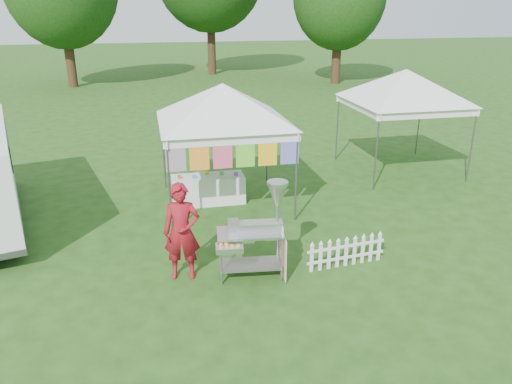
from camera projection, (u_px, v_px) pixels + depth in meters
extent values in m
plane|color=#234313|center=(255.00, 270.00, 9.47)|extent=(120.00, 120.00, 0.00)
cylinder|color=#59595E|center=(169.00, 187.00, 10.71)|extent=(0.04, 0.04, 2.10)
cylinder|color=#59595E|center=(296.00, 177.00, 11.28)|extent=(0.04, 0.04, 2.10)
cylinder|color=#59595E|center=(163.00, 151.00, 13.31)|extent=(0.04, 0.04, 2.10)
cylinder|color=#59595E|center=(267.00, 145.00, 13.88)|extent=(0.04, 0.04, 2.10)
cube|color=white|center=(234.00, 140.00, 10.66)|extent=(3.00, 0.03, 0.22)
cube|color=white|center=(215.00, 113.00, 13.25)|extent=(3.00, 0.03, 0.22)
pyramid|color=white|center=(223.00, 83.00, 11.60)|extent=(4.24, 4.24, 0.90)
cylinder|color=#59595E|center=(234.00, 136.00, 10.63)|extent=(3.00, 0.03, 0.03)
cube|color=#2FB29B|center=(176.00, 156.00, 10.51)|extent=(0.42, 0.01, 0.70)
cube|color=red|center=(199.00, 154.00, 10.61)|extent=(0.42, 0.01, 0.70)
cube|color=#E01CB8|center=(223.00, 153.00, 10.71)|extent=(0.42, 0.01, 0.70)
cube|color=#199824|center=(245.00, 152.00, 10.81)|extent=(0.42, 0.01, 0.70)
cube|color=orange|center=(268.00, 150.00, 10.91)|extent=(0.42, 0.01, 0.70)
cube|color=#A4179B|center=(290.00, 149.00, 11.01)|extent=(0.42, 0.01, 0.70)
cylinder|color=#59595E|center=(376.00, 152.00, 13.19)|extent=(0.04, 0.04, 2.10)
cylinder|color=#59595E|center=(472.00, 146.00, 13.76)|extent=(0.04, 0.04, 2.10)
cylinder|color=#59595E|center=(337.00, 128.00, 15.78)|extent=(0.04, 0.04, 2.10)
cylinder|color=#59595E|center=(419.00, 123.00, 16.35)|extent=(0.04, 0.04, 2.10)
cube|color=white|center=(429.00, 114.00, 13.14)|extent=(3.00, 0.03, 0.22)
cube|color=white|center=(381.00, 96.00, 15.73)|extent=(3.00, 0.03, 0.22)
pyramid|color=white|center=(407.00, 69.00, 14.08)|extent=(4.24, 4.24, 0.90)
cylinder|color=#59595E|center=(430.00, 111.00, 13.11)|extent=(3.00, 0.03, 0.03)
cylinder|color=#341B13|center=(69.00, 53.00, 29.48)|extent=(0.56, 0.56, 3.96)
cylinder|color=#341B13|center=(211.00, 39.00, 34.78)|extent=(0.56, 0.56, 4.84)
cylinder|color=#341B13|center=(337.00, 54.00, 30.95)|extent=(0.56, 0.56, 3.52)
cylinder|color=gray|center=(221.00, 263.00, 8.82)|extent=(0.04, 0.04, 0.89)
cylinder|color=gray|center=(282.00, 260.00, 8.92)|extent=(0.04, 0.04, 0.89)
cylinder|color=gray|center=(220.00, 250.00, 9.27)|extent=(0.04, 0.04, 0.89)
cylinder|color=gray|center=(278.00, 247.00, 9.38)|extent=(0.04, 0.04, 0.89)
cube|color=gray|center=(250.00, 264.00, 9.17)|extent=(1.18, 0.68, 0.01)
cube|color=#B7B7BC|center=(250.00, 233.00, 8.94)|extent=(1.24, 0.72, 0.04)
cube|color=#B7B7BC|center=(260.00, 226.00, 8.97)|extent=(0.86, 0.34, 0.15)
cube|color=gray|center=(233.00, 226.00, 8.91)|extent=(0.22, 0.24, 0.22)
cylinder|color=gray|center=(277.00, 208.00, 8.88)|extent=(0.05, 0.05, 0.89)
cone|color=#B7B7BC|center=(278.00, 195.00, 8.79)|extent=(0.39, 0.39, 0.39)
cylinder|color=#B7B7BC|center=(278.00, 183.00, 8.71)|extent=(0.41, 0.41, 0.06)
cube|color=#B7B7BC|center=(229.00, 248.00, 8.59)|extent=(0.50, 0.35, 0.10)
cube|color=pink|center=(283.00, 253.00, 9.16)|extent=(0.10, 0.74, 0.80)
cube|color=white|center=(283.00, 232.00, 8.70)|extent=(0.03, 0.14, 0.18)
imported|color=maroon|center=(182.00, 232.00, 8.92)|extent=(0.72, 0.54, 1.82)
cube|color=black|center=(8.00, 143.00, 11.67)|extent=(0.76, 2.87, 0.59)
cylinder|color=black|center=(16.00, 234.00, 10.10)|extent=(0.41, 0.77, 0.73)
cylinder|color=black|center=(10.00, 183.00, 12.97)|extent=(0.41, 0.77, 0.73)
cube|color=white|center=(312.00, 259.00, 9.30)|extent=(0.07, 0.03, 0.56)
cube|color=white|center=(320.00, 257.00, 9.36)|extent=(0.07, 0.03, 0.56)
cube|color=white|center=(329.00, 256.00, 9.41)|extent=(0.07, 0.03, 0.56)
cube|color=white|center=(338.00, 254.00, 9.47)|extent=(0.07, 0.03, 0.56)
cube|color=white|center=(346.00, 253.00, 9.52)|extent=(0.07, 0.03, 0.56)
cube|color=white|center=(354.00, 251.00, 9.57)|extent=(0.07, 0.03, 0.56)
cube|color=white|center=(363.00, 250.00, 9.63)|extent=(0.07, 0.03, 0.56)
cube|color=white|center=(371.00, 249.00, 9.68)|extent=(0.07, 0.03, 0.56)
cube|color=white|center=(379.00, 247.00, 9.73)|extent=(0.07, 0.03, 0.56)
cube|color=white|center=(346.00, 257.00, 9.55)|extent=(1.61, 0.20, 0.05)
cube|color=white|center=(347.00, 246.00, 9.47)|extent=(1.61, 0.20, 0.05)
cube|color=white|center=(208.00, 189.00, 12.56)|extent=(1.80, 0.70, 0.70)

